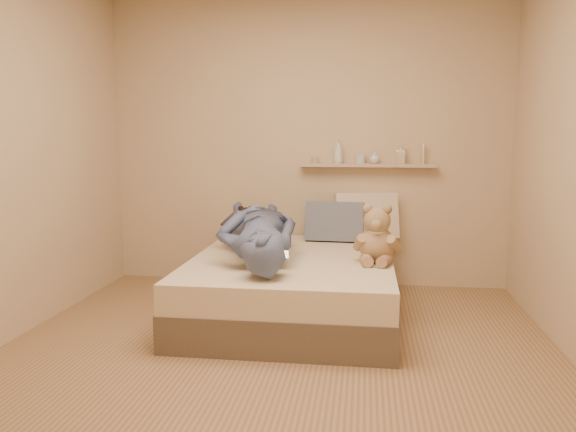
# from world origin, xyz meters

# --- Properties ---
(room) EXTENTS (3.80, 3.80, 3.80)m
(room) POSITION_xyz_m (0.00, 0.00, 1.30)
(room) COLOR #97754E
(room) RESTS_ON ground
(bed) EXTENTS (1.50, 1.90, 0.45)m
(bed) POSITION_xyz_m (0.00, 0.93, 0.22)
(bed) COLOR brown
(bed) RESTS_ON floor
(game_console) EXTENTS (0.16, 0.10, 0.05)m
(game_console) POSITION_xyz_m (-0.03, 0.33, 0.59)
(game_console) COLOR silver
(game_console) RESTS_ON bed
(teddy_bear) EXTENTS (0.35, 0.34, 0.43)m
(teddy_bear) POSITION_xyz_m (0.62, 0.80, 0.63)
(teddy_bear) COLOR tan
(teddy_bear) RESTS_ON bed
(dark_plush) EXTENTS (0.20, 0.20, 0.31)m
(dark_plush) POSITION_xyz_m (-0.48, 1.51, 0.58)
(dark_plush) COLOR black
(dark_plush) RESTS_ON bed
(pillow_cream) EXTENTS (0.59, 0.38, 0.43)m
(pillow_cream) POSITION_xyz_m (0.55, 1.76, 0.65)
(pillow_cream) COLOR #C5B19B
(pillow_cream) RESTS_ON bed
(pillow_grey) EXTENTS (0.51, 0.22, 0.36)m
(pillow_grey) POSITION_xyz_m (0.28, 1.62, 0.62)
(pillow_grey) COLOR slate
(pillow_grey) RESTS_ON bed
(person) EXTENTS (0.98, 1.77, 0.40)m
(person) POSITION_xyz_m (-0.27, 0.92, 0.65)
(person) COLOR #4B5075
(person) RESTS_ON bed
(wall_shelf) EXTENTS (1.20, 0.12, 0.03)m
(wall_shelf) POSITION_xyz_m (0.55, 1.84, 1.10)
(wall_shelf) COLOR tan
(wall_shelf) RESTS_ON wall_back
(shelf_bottles) EXTENTS (1.00, 0.12, 0.21)m
(shelf_bottles) POSITION_xyz_m (0.54, 1.84, 1.19)
(shelf_bottles) COLOR #A79C8F
(shelf_bottles) RESTS_ON wall_shelf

